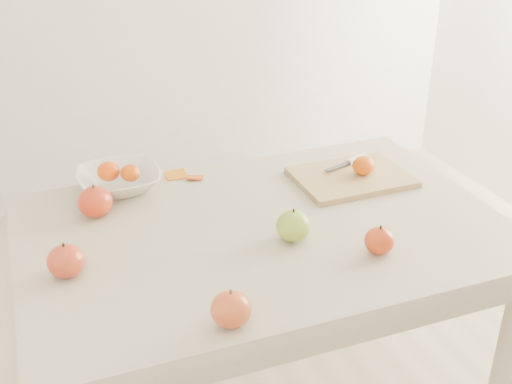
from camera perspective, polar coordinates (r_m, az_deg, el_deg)
name	(u,v)px	position (r m, az deg, el deg)	size (l,w,h in m)	color
table	(263,258)	(1.66, 0.62, -5.92)	(1.20, 0.80, 0.75)	#C6B596
cutting_board	(351,177)	(1.86, 8.48, 1.30)	(0.32, 0.23, 0.02)	tan
board_tangerine	(363,166)	(1.85, 9.52, 2.33)	(0.06, 0.06, 0.05)	#D63E07
fruit_bowl	(119,180)	(1.82, -12.06, 1.03)	(0.23, 0.23, 0.06)	silver
bowl_tangerine_near	(108,171)	(1.81, -12.98, 1.82)	(0.06, 0.06, 0.05)	#D94A07
bowl_tangerine_far	(130,173)	(1.80, -11.11, 1.67)	(0.05, 0.05, 0.05)	#D34C07
orange_peel_a	(176,176)	(1.87, -7.09, 1.43)	(0.06, 0.04, 0.00)	#CB6D0E
orange_peel_b	(195,178)	(1.85, -5.45, 1.24)	(0.04, 0.04, 0.00)	#C5450D
paring_knife	(354,160)	(1.93, 8.72, 2.80)	(0.17, 0.07, 0.01)	white
apple_green	(293,226)	(1.54, 3.32, -3.02)	(0.08, 0.08, 0.08)	#63931C
apple_red_c	(231,309)	(1.27, -2.24, -10.36)	(0.08, 0.08, 0.07)	maroon
apple_red_a	(95,202)	(1.69, -14.10, -0.85)	(0.09, 0.09, 0.08)	maroon
apple_red_d	(66,261)	(1.46, -16.54, -5.90)	(0.08, 0.08, 0.07)	maroon
apple_red_e	(379,241)	(1.51, 10.91, -4.26)	(0.07, 0.07, 0.06)	#9D0808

